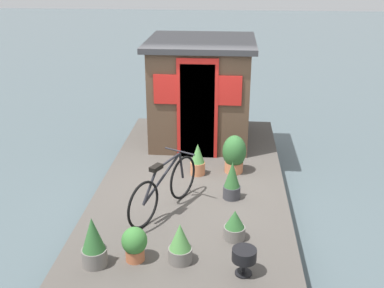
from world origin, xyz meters
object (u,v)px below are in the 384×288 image
potted_plant_ivy (232,181)px  potted_plant_basil (93,243)px  potted_plant_sage (235,225)px  bicycle (164,188)px  potted_plant_succulent (198,160)px  charcoal_grill (244,256)px  potted_plant_thyme (135,243)px  potted_plant_lavender (234,154)px  potted_plant_rosemary (180,244)px  houseboat_cabin (201,90)px

potted_plant_ivy → potted_plant_basil: size_ratio=0.94×
potted_plant_sage → potted_plant_ivy: bearing=2.1°
bicycle → potted_plant_succulent: bicycle is taller
potted_plant_ivy → charcoal_grill: 1.81m
potted_plant_sage → potted_plant_basil: bearing=112.8°
potted_plant_succulent → potted_plant_thyme: potted_plant_succulent is taller
potted_plant_lavender → potted_plant_rosemary: bearing=166.0°
potted_plant_rosemary → potted_plant_succulent: size_ratio=0.94×
potted_plant_sage → potted_plant_lavender: potted_plant_lavender is taller
bicycle → potted_plant_rosemary: (-1.15, -0.35, -0.13)m
potted_plant_sage → potted_plant_rosemary: bearing=130.0°
potted_plant_thyme → charcoal_grill: bearing=-97.2°
bicycle → potted_plant_thyme: 1.20m
potted_plant_rosemary → potted_plant_basil: bearing=98.5°
charcoal_grill → potted_plant_succulent: bearing=15.4°
potted_plant_rosemary → potted_plant_ivy: size_ratio=0.86×
potted_plant_lavender → bicycle: bearing=144.9°
bicycle → potted_plant_basil: (-1.30, 0.65, -0.07)m
potted_plant_thyme → potted_plant_succulent: bearing=-13.3°
bicycle → potted_plant_succulent: 1.31m
bicycle → charcoal_grill: 1.73m
bicycle → potted_plant_lavender: size_ratio=2.26×
potted_plant_basil → bicycle: bearing=-26.4°
potted_plant_lavender → potted_plant_ivy: potted_plant_lavender is taller
bicycle → potted_plant_succulent: bearing=-17.0°
potted_plant_thyme → potted_plant_basil: size_ratio=0.69×
potted_plant_ivy → charcoal_grill: potted_plant_ivy is taller
bicycle → potted_plant_ivy: bicycle is taller
houseboat_cabin → potted_plant_rosemary: (-4.06, -0.03, -0.75)m
potted_plant_rosemary → potted_plant_thyme: potted_plant_rosemary is taller
potted_plant_rosemary → potted_plant_sage: (0.54, -0.64, -0.05)m
potted_plant_rosemary → potted_plant_succulent: bearing=-0.8°
potted_plant_rosemary → bicycle: bearing=16.8°
potted_plant_rosemary → potted_plant_lavender: bearing=-14.0°
potted_plant_succulent → charcoal_grill: potted_plant_succulent is taller
potted_plant_succulent → charcoal_grill: (-2.59, -0.71, -0.02)m
potted_plant_rosemary → potted_plant_succulent: 2.41m
potted_plant_succulent → potted_plant_basil: potted_plant_basil is taller
potted_plant_ivy → potted_plant_rosemary: bearing=159.7°
potted_plant_sage → potted_plant_ivy: size_ratio=0.68×
potted_plant_thyme → charcoal_grill: potted_plant_thyme is taller
potted_plant_rosemary → charcoal_grill: bearing=-103.8°
houseboat_cabin → potted_plant_sage: (-3.52, -0.67, -0.80)m
potted_plant_rosemary → charcoal_grill: 0.77m
houseboat_cabin → potted_plant_ivy: 2.61m
potted_plant_ivy → potted_plant_basil: (-1.77, 1.60, 0.02)m
potted_plant_thyme → houseboat_cabin: bearing=-7.2°
potted_plant_thyme → charcoal_grill: size_ratio=1.32×
potted_plant_rosemary → potted_plant_basil: 1.01m
potted_plant_thyme → potted_plant_lavender: bearing=-24.6°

